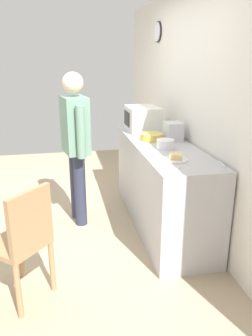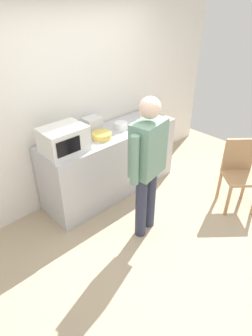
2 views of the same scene
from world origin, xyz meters
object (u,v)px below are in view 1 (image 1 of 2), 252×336
Objects in this scene: wooden_chair at (23,240)px; toaster at (173,131)px; cereal_bowl at (165,144)px; salad_bowl at (151,137)px; spoon_utensil at (176,170)px; person_standing at (76,139)px; sandwich_plate at (176,158)px; fork_utensil at (222,164)px; microwave at (143,119)px.

toaster is at bearing 127.08° from wooden_chair.
cereal_bowl is 0.19× the size of wooden_chair.
spoon_utensil is at bearing -4.57° from salad_bowl.
toaster reaches higher than wooden_chair.
wooden_chair is at bearing -20.75° from person_standing.
sandwich_plate is 1.24× the size of cereal_bowl.
toaster reaches higher than cereal_bowl.
cereal_bowl reaches higher than spoon_utensil.
microwave is at bearing -167.54° from fork_utensil.
microwave is 2.79× the size of cereal_bowl.
toaster is at bearing 163.05° from sandwich_plate.
cereal_bowl is (0.90, 0.02, -0.10)m from microwave.
cereal_bowl is at bearing 169.33° from spoon_utensil.
cereal_bowl is 0.69m from fork_utensil.
microwave is at bearing 118.75° from person_standing.
microwave reaches higher than fork_utensil.
wooden_chair is (1.27, -0.48, -0.46)m from person_standing.
microwave is at bearing 179.28° from sandwich_plate.
spoon_utensil is (0.69, -0.13, -0.04)m from cereal_bowl.
person_standing is at bearing -93.57° from salad_bowl.
toaster is 0.23× the size of wooden_chair.
fork_utensil is 0.10× the size of person_standing.
toaster is (0.57, 0.21, -0.05)m from microwave.
microwave is 0.61m from toaster.
spoon_utensil is at bearing -17.64° from toaster.
toaster is at bearing 85.19° from person_standing.
spoon_utensil is at bearing -19.50° from sandwich_plate.
toaster is (-0.34, 0.20, 0.05)m from cereal_bowl.
microwave is at bearing 175.92° from spoon_utensil.
wooden_chair is (1.18, -1.56, -0.52)m from toaster.
fork_utensil is (0.61, 0.32, -0.04)m from cereal_bowl.
person_standing reaches higher than toaster.
fork_utensil is (0.99, 0.36, -0.03)m from salad_bowl.
sandwich_plate reaches higher than wooden_chair.
salad_bowl is at bearing -99.09° from toaster.
microwave reaches higher than toaster.
person_standing is (-1.04, -1.21, 0.04)m from fork_utensil.
sandwich_plate is 0.79m from salad_bowl.
fork_utensil is at bearing 49.16° from person_standing.
spoon_utensil reaches higher than wooden_chair.
microwave is at bearing 142.31° from wooden_chair.
fork_utensil is at bearing 20.22° from salad_bowl.
salad_bowl is 1.49× the size of fork_utensil.
spoon_utensil is 1.35m from person_standing.
person_standing reaches higher than spoon_utensil.
person_standing reaches higher than wooden_chair.
person_standing is (-0.43, -0.89, -0.00)m from cereal_bowl.
person_standing is 1.44m from wooden_chair.
cereal_bowl is 0.11× the size of person_standing.
person_standing is at bearing 159.25° from wooden_chair.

